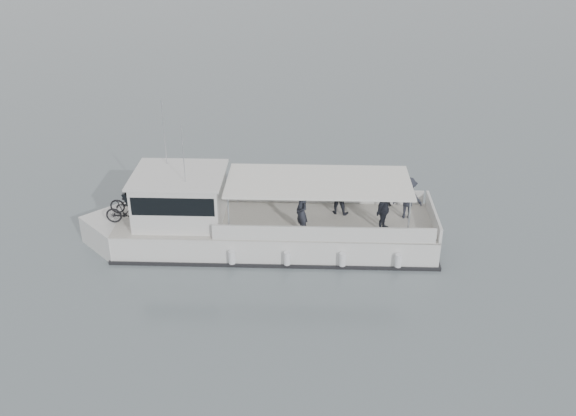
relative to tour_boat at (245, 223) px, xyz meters
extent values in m
plane|color=slate|center=(3.46, -1.92, -0.97)|extent=(1400.00, 1400.00, 0.00)
cube|color=silver|center=(1.16, -0.39, -0.51)|extent=(12.69, 6.96, 1.33)
cube|color=silver|center=(-4.67, 1.54, -0.51)|extent=(3.16, 3.16, 1.33)
cube|color=beige|center=(1.16, -0.39, 0.16)|extent=(12.69, 6.96, 0.06)
cube|color=black|center=(1.16, -0.39, -0.91)|extent=(12.93, 7.14, 0.18)
cube|color=silver|center=(3.41, 0.53, 0.47)|extent=(7.81, 2.66, 0.61)
cube|color=silver|center=(2.42, -2.46, 0.47)|extent=(7.81, 2.66, 0.61)
cube|color=silver|center=(6.95, -2.30, 0.47)|extent=(1.12, 3.14, 0.61)
cube|color=silver|center=(-2.34, 0.77, 1.08)|extent=(3.98, 3.65, 1.84)
cube|color=black|center=(-3.84, 1.27, 1.24)|extent=(1.35, 2.61, 1.19)
cube|color=black|center=(-2.34, 0.77, 1.39)|extent=(3.80, 3.63, 0.72)
cube|color=silver|center=(-2.34, 0.77, 2.05)|extent=(4.24, 3.91, 0.10)
cube|color=white|center=(2.72, -0.90, 1.85)|extent=(7.57, 5.10, 0.08)
cylinder|color=silver|center=(-0.84, -1.23, 1.00)|extent=(0.08, 0.08, 1.69)
cylinder|color=silver|center=(0.06, 1.49, 1.00)|extent=(0.08, 0.08, 1.69)
cylinder|color=silver|center=(5.38, -3.29, 1.00)|extent=(0.08, 0.08, 1.69)
cylinder|color=silver|center=(6.28, -0.56, 1.00)|extent=(0.08, 0.08, 1.69)
cylinder|color=silver|center=(-2.63, 1.84, 3.39)|extent=(0.04, 0.04, 2.66)
cylinder|color=silver|center=(-2.17, -0.04, 3.18)|extent=(0.04, 0.04, 2.25)
cylinder|color=white|center=(-0.86, -1.62, -0.45)|extent=(0.31, 0.31, 0.51)
cylinder|color=white|center=(1.08, -2.26, -0.45)|extent=(0.31, 0.31, 0.51)
cylinder|color=white|center=(3.03, -2.90, -0.45)|extent=(0.31, 0.31, 0.51)
cylinder|color=white|center=(4.97, -3.54, -0.45)|extent=(0.31, 0.31, 0.51)
imported|color=black|center=(-4.15, 1.80, 0.62)|extent=(1.86, 1.13, 0.92)
imported|color=black|center=(-4.41, 1.02, 0.65)|extent=(1.68, 0.94, 0.97)
imported|color=#272A34|center=(1.85, -1.58, 1.02)|extent=(0.50, 0.68, 1.72)
imported|color=#272A34|center=(3.72, -0.48, 1.02)|extent=(1.06, 1.01, 1.72)
imported|color=#272A34|center=(4.86, -2.25, 1.02)|extent=(1.05, 0.95, 1.72)
imported|color=#272A34|center=(6.15, -1.60, 1.02)|extent=(1.28, 1.04, 1.72)
camera|label=1|loc=(-4.52, -21.69, 12.00)|focal=40.00mm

